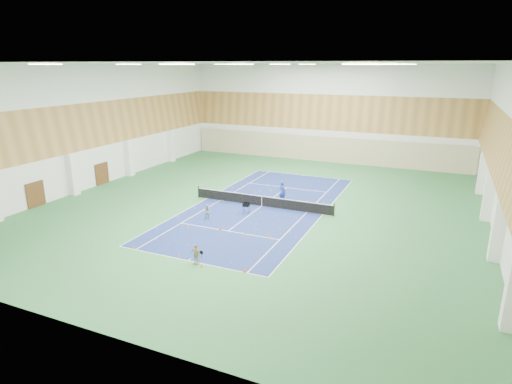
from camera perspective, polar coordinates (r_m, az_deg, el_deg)
ground at (r=37.44m, az=0.77°, el=-1.89°), size 40.00×40.00×0.00m
room_shell at (r=35.98m, az=0.80°, el=7.20°), size 36.00×40.00×12.00m
wood_cladding at (r=35.71m, az=0.82°, el=10.37°), size 36.00×40.00×8.00m
ceiling_light_grid at (r=35.49m, az=0.84°, el=16.67°), size 21.40×25.40×0.06m
court_surface at (r=37.44m, az=0.77°, el=-1.89°), size 10.97×23.77×0.01m
tennis_balls_scatter at (r=37.43m, az=0.77°, el=-1.83°), size 10.57×22.77×0.07m
tennis_net at (r=37.27m, az=0.77°, el=-1.09°), size 12.80×0.10×1.10m
back_curtain at (r=55.20m, az=8.88°, el=5.69°), size 35.40×0.16×3.20m
door_left_a at (r=41.67m, az=-27.32°, el=-0.28°), size 0.08×1.80×2.20m
door_left_b at (r=46.85m, az=-19.85°, el=2.31°), size 0.08×1.80×2.20m
coach at (r=38.40m, az=3.54°, el=0.05°), size 0.79×0.63×1.91m
child_court at (r=34.43m, az=-6.44°, el=-2.63°), size 0.74×0.71×1.20m
child_apron at (r=26.94m, az=-8.03°, el=-8.22°), size 0.80×0.40×1.31m
ball_cart at (r=35.49m, az=-1.30°, el=-2.15°), size 0.61×0.61×0.94m
cone_svc_a at (r=33.05m, az=-9.15°, el=-4.48°), size 0.20×0.20×0.22m
cone_svc_b at (r=32.21m, az=-4.79°, el=-4.89°), size 0.21×0.21×0.23m
cone_svc_c at (r=31.16m, az=-1.39°, el=-5.64°), size 0.17×0.17×0.19m
cone_svc_d at (r=30.77m, az=1.82°, el=-5.88°), size 0.22×0.22×0.25m
cone_base_a at (r=30.23m, az=-15.99°, el=-7.01°), size 0.20×0.20×0.22m
cone_base_b at (r=28.32m, az=-10.25°, el=-8.28°), size 0.18×0.18×0.20m
cone_base_c at (r=26.71m, az=-7.25°, el=-9.74°), size 0.18×0.18×0.19m
cone_base_d at (r=25.92m, az=-1.49°, el=-10.39°), size 0.23×0.23×0.25m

